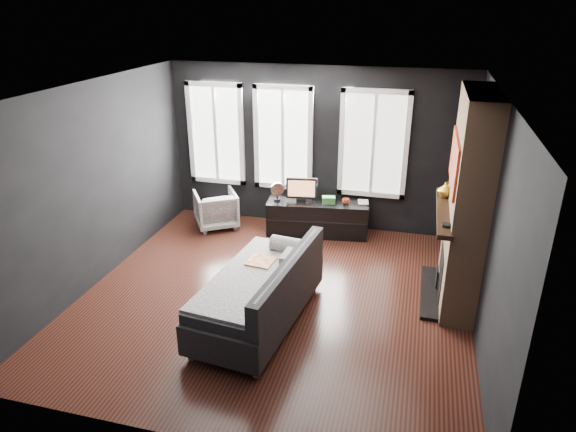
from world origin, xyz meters
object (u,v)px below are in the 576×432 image
(mug, at_px, (346,200))
(mantel_vase, at_px, (445,190))
(monitor, at_px, (302,188))
(book, at_px, (358,196))
(media_console, at_px, (317,218))
(armchair, at_px, (216,208))
(sofa, at_px, (258,288))

(mug, xyz_separation_m, mantel_vase, (1.46, -1.09, 0.70))
(monitor, bearing_deg, book, 2.52)
(media_console, distance_m, book, 0.77)
(monitor, relative_size, book, 2.22)
(armchair, relative_size, book, 3.01)
(media_console, relative_size, monitor, 3.23)
(media_console, distance_m, mug, 0.57)
(mantel_vase, bearing_deg, sofa, -142.09)
(armchair, xyz_separation_m, media_console, (1.75, 0.15, -0.06))
(media_console, height_order, book, book)
(book, height_order, mantel_vase, mantel_vase)
(mug, height_order, book, book)
(media_console, height_order, mantel_vase, mantel_vase)
(monitor, bearing_deg, mantel_vase, -33.32)
(monitor, xyz_separation_m, mug, (0.73, 0.08, -0.17))
(sofa, relative_size, book, 9.17)
(mug, distance_m, book, 0.22)
(media_console, xyz_separation_m, mantel_vase, (1.92, -1.05, 1.04))
(book, relative_size, mantel_vase, 1.12)
(monitor, relative_size, mantel_vase, 2.50)
(armchair, bearing_deg, media_console, 151.80)
(armchair, height_order, media_console, armchair)
(media_console, relative_size, mantel_vase, 8.08)
(sofa, xyz_separation_m, armchair, (-1.58, 2.53, -0.11))
(media_console, distance_m, monitor, 0.58)
(media_console, distance_m, mantel_vase, 2.42)
(media_console, height_order, monitor, monitor)
(book, bearing_deg, sofa, -106.19)
(monitor, height_order, mantel_vase, mantel_vase)
(mug, bearing_deg, sofa, -103.09)
(sofa, distance_m, mantel_vase, 2.79)
(sofa, relative_size, monitor, 4.12)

